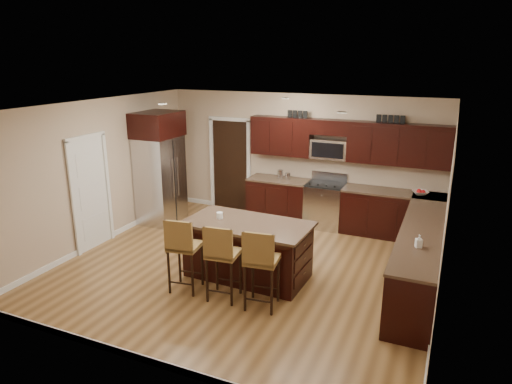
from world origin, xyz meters
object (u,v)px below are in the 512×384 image
at_px(stool_right, 261,260).
at_px(refrigerator, 160,167).
at_px(stool_left, 183,246).
at_px(range, 325,205).
at_px(stool_mid, 222,254).
at_px(island, 248,251).

bearing_deg(stool_right, refrigerator, 136.52).
bearing_deg(stool_right, stool_left, 172.71).
height_order(range, stool_mid, stool_mid).
relative_size(stool_left, refrigerator, 0.50).
relative_size(stool_right, refrigerator, 0.51).
distance_m(stool_left, stool_mid, 0.65).
distance_m(stool_left, refrigerator, 3.27).
xyz_separation_m(stool_left, stool_mid, (0.65, -0.00, -0.00)).
relative_size(range, stool_left, 0.94).
relative_size(island, stool_right, 1.69).
distance_m(island, refrigerator, 3.30).
bearing_deg(stool_right, range, 83.66).
relative_size(range, island, 0.55).
relative_size(island, stool_mid, 1.72).
bearing_deg(range, stool_mid, -98.83).
distance_m(stool_mid, stool_right, 0.61).
height_order(stool_mid, refrigerator, refrigerator).
distance_m(stool_left, stool_right, 1.26).
xyz_separation_m(range, stool_right, (0.06, -3.55, 0.27)).
relative_size(island, stool_left, 1.72).
height_order(range, stool_right, stool_right).
bearing_deg(stool_right, island, 117.16).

